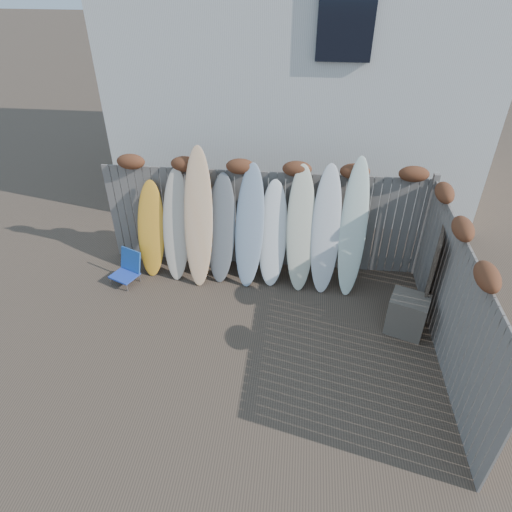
# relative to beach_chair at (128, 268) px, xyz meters

# --- Properties ---
(ground) EXTENTS (80.00, 80.00, 0.00)m
(ground) POSITION_rel_beach_chair_xyz_m (2.49, -1.57, -0.28)
(ground) COLOR #493A2D
(back_fence) EXTENTS (6.05, 0.28, 2.24)m
(back_fence) POSITION_rel_beach_chair_xyz_m (2.55, 0.82, 0.90)
(back_fence) COLOR slate
(back_fence) RESTS_ON ground
(right_fence) EXTENTS (0.28, 4.40, 2.24)m
(right_fence) POSITION_rel_beach_chair_xyz_m (5.49, -1.32, 0.86)
(right_fence) COLOR slate
(right_fence) RESTS_ON ground
(house) EXTENTS (8.50, 5.50, 6.33)m
(house) POSITION_rel_beach_chair_xyz_m (2.99, 4.93, 2.92)
(house) COLOR silver
(house) RESTS_ON ground
(beach_chair) EXTENTS (0.62, 0.63, 0.61)m
(beach_chair) POSITION_rel_beach_chair_xyz_m (0.00, 0.00, 0.00)
(beach_chair) COLOR #2341B0
(beach_chair) RESTS_ON ground
(wooden_crate) EXTENTS (0.73, 0.67, 0.69)m
(wooden_crate) POSITION_rel_beach_chair_xyz_m (5.04, -0.84, 0.06)
(wooden_crate) COLOR #51483D
(wooden_crate) RESTS_ON ground
(lattice_panel) EXTENTS (0.38, 1.07, 1.66)m
(lattice_panel) POSITION_rel_beach_chair_xyz_m (5.44, -0.27, 0.54)
(lattice_panel) COLOR #4C3D2E
(lattice_panel) RESTS_ON ground
(surfboard_0) EXTENTS (0.55, 0.66, 1.80)m
(surfboard_0) POSITION_rel_beach_chair_xyz_m (0.41, 0.43, 0.62)
(surfboard_0) COLOR #FFA727
(surfboard_0) RESTS_ON ground
(surfboard_1) EXTENTS (0.53, 0.74, 2.06)m
(surfboard_1) POSITION_rel_beach_chair_xyz_m (0.92, 0.40, 0.75)
(surfboard_1) COLOR beige
(surfboard_1) RESTS_ON ground
(surfboard_2) EXTENTS (0.55, 0.89, 2.49)m
(surfboard_2) POSITION_rel_beach_chair_xyz_m (1.36, 0.34, 0.96)
(surfboard_2) COLOR #E5A66B
(surfboard_2) RESTS_ON ground
(surfboard_3) EXTENTS (0.59, 0.76, 2.01)m
(surfboard_3) POSITION_rel_beach_chair_xyz_m (1.76, 0.41, 0.72)
(surfboard_3) COLOR slate
(surfboard_3) RESTS_ON ground
(surfboard_4) EXTENTS (0.60, 0.83, 2.23)m
(surfboard_4) POSITION_rel_beach_chair_xyz_m (2.30, 0.37, 0.83)
(surfboard_4) COLOR #96A8BD
(surfboard_4) RESTS_ON ground
(surfboard_5) EXTENTS (0.55, 0.71, 1.94)m
(surfboard_5) POSITION_rel_beach_chair_xyz_m (2.72, 0.39, 0.69)
(surfboard_5) COLOR white
(surfboard_5) RESTS_ON ground
(surfboard_6) EXTENTS (0.56, 0.82, 2.25)m
(surfboard_6) POSITION_rel_beach_chair_xyz_m (3.22, 0.36, 0.84)
(surfboard_6) COLOR beige
(surfboard_6) RESTS_ON ground
(surfboard_7) EXTENTS (0.53, 0.81, 2.28)m
(surfboard_7) POSITION_rel_beach_chair_xyz_m (3.67, 0.35, 0.86)
(surfboard_7) COLOR silver
(surfboard_7) RESTS_ON ground
(surfboard_8) EXTENTS (0.52, 0.88, 2.43)m
(surfboard_8) POSITION_rel_beach_chair_xyz_m (4.14, 0.34, 0.93)
(surfboard_8) COLOR silver
(surfboard_8) RESTS_ON ground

